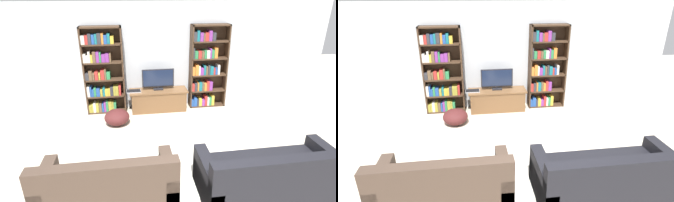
{
  "view_description": "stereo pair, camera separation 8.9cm",
  "coord_description": "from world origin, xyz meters",
  "views": [
    {
      "loc": [
        -0.78,
        -2.14,
        2.81
      ],
      "look_at": [
        -0.03,
        2.81,
        0.7
      ],
      "focal_mm": 28.0,
      "sensor_mm": 36.0,
      "label": 1
    },
    {
      "loc": [
        -0.7,
        -2.15,
        2.81
      ],
      "look_at": [
        -0.03,
        2.81,
        0.7
      ],
      "focal_mm": 28.0,
      "sensor_mm": 36.0,
      "label": 2
    }
  ],
  "objects": [
    {
      "name": "television",
      "position": [
        -0.1,
        3.97,
        0.81
      ],
      "size": [
        0.78,
        0.16,
        0.52
      ],
      "color": "black",
      "rests_on": "tv_stand"
    },
    {
      "name": "bookshelf_left",
      "position": [
        -1.42,
        4.05,
        1.01
      ],
      "size": [
        0.94,
        0.3,
        2.09
      ],
      "color": "#422D1E",
      "rests_on": "ground_plane"
    },
    {
      "name": "beanbag_ottoman",
      "position": [
        -1.12,
        3.29,
        0.17
      ],
      "size": [
        0.56,
        0.56,
        0.34
      ],
      "primitive_type": "ellipsoid",
      "color": "#4C1E1E",
      "rests_on": "ground_plane"
    },
    {
      "name": "wall_back",
      "position": [
        0.0,
        4.23,
        1.3
      ],
      "size": [
        8.8,
        0.06,
        2.6
      ],
      "color": "silver",
      "rests_on": "ground_plane"
    },
    {
      "name": "area_rug",
      "position": [
        0.12,
        1.69,
        0.01
      ],
      "size": [
        2.17,
        1.94,
        0.02
      ],
      "color": "beige",
      "rests_on": "ground_plane"
    },
    {
      "name": "laptop",
      "position": [
        -0.71,
        3.9,
        0.55
      ],
      "size": [
        0.35,
        0.22,
        0.03
      ],
      "color": "#B7B7BC",
      "rests_on": "tv_stand"
    },
    {
      "name": "couch_left_sectional",
      "position": [
        -1.16,
        0.84,
        0.29
      ],
      "size": [
        1.86,
        0.86,
        0.87
      ],
      "color": "#423328",
      "rests_on": "ground_plane"
    },
    {
      "name": "couch_right_sofa",
      "position": [
        1.16,
        0.69,
        0.3
      ],
      "size": [
        2.07,
        0.94,
        0.86
      ],
      "color": "black",
      "rests_on": "ground_plane"
    },
    {
      "name": "bookshelf_right",
      "position": [
        1.13,
        4.05,
        1.01
      ],
      "size": [
        0.94,
        0.3,
        2.09
      ],
      "color": "#422D1E",
      "rests_on": "ground_plane"
    },
    {
      "name": "tv_stand",
      "position": [
        -0.1,
        3.92,
        0.27
      ],
      "size": [
        1.43,
        0.49,
        0.53
      ],
      "color": "brown",
      "rests_on": "ground_plane"
    }
  ]
}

